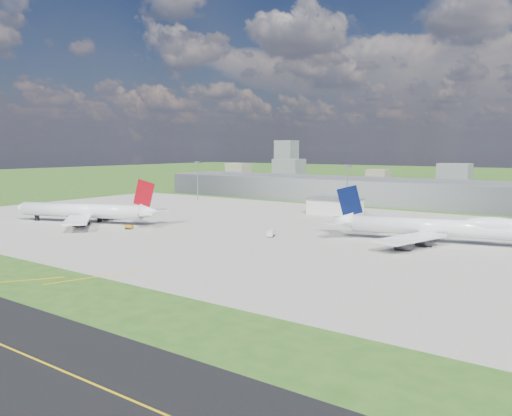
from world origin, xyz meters
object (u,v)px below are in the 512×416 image
Objects in this scene: airliner_blue_quad at (442,228)px; tug_yellow at (129,227)px; van_white_near at (271,233)px; airliner_red_twin at (87,211)px.

tug_yellow is (-119.09, -44.69, -4.84)m from airliner_blue_quad.
van_white_near is at bearing -170.00° from airliner_blue_quad.
airliner_blue_quad is at bearing 177.73° from airliner_red_twin.
van_white_near is (60.20, 19.97, 0.43)m from tug_yellow.
tug_yellow is at bearing 87.26° from van_white_near.
airliner_red_twin reaches higher than airliner_blue_quad.
airliner_blue_quad is 13.76× the size of van_white_near.
tug_yellow is at bearing -172.19° from airliner_blue_quad.
airliner_red_twin is 19.14× the size of tug_yellow.
tug_yellow is at bearing 160.25° from airliner_red_twin.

